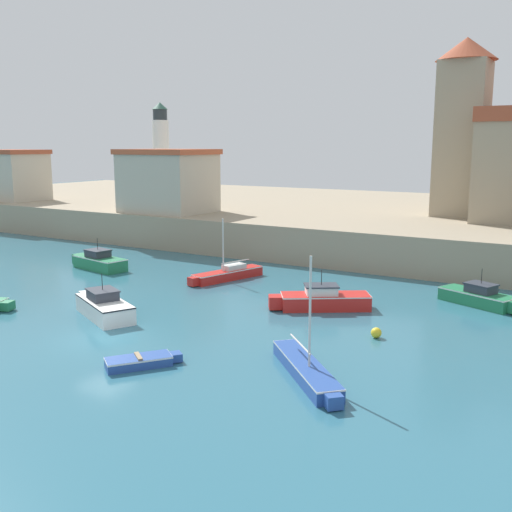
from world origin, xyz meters
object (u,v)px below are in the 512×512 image
(mooring_buoy, at_px, (376,333))
(lighthouse, at_px, (161,154))
(dinghy_blue_7, at_px, (141,361))
(motorboat_green_1, at_px, (99,261))
(sailboat_blue_0, at_px, (306,369))
(motorboat_green_5, at_px, (480,297))
(harbor_shed_mid_row, at_px, (12,175))
(motorboat_red_3, at_px, (322,300))
(motorboat_white_6, at_px, (103,306))
(sailboat_red_2, at_px, (227,274))
(harbor_shed_near_wharf, at_px, (168,180))

(mooring_buoy, relative_size, lighthouse, 0.05)
(dinghy_blue_7, distance_m, mooring_buoy, 11.72)
(motorboat_green_1, bearing_deg, sailboat_blue_0, -26.21)
(motorboat_green_5, relative_size, lighthouse, 0.47)
(harbor_shed_mid_row, bearing_deg, motorboat_red_3, -17.87)
(motorboat_green_1, relative_size, mooring_buoy, 10.67)
(motorboat_white_6, distance_m, lighthouse, 38.38)
(dinghy_blue_7, bearing_deg, motorboat_green_5, 59.32)
(motorboat_green_1, relative_size, harbor_shed_mid_row, 0.76)
(lighthouse, bearing_deg, motorboat_white_6, -55.66)
(motorboat_green_1, bearing_deg, sailboat_red_2, 10.63)
(motorboat_green_1, distance_m, motorboat_green_5, 27.86)
(motorboat_white_6, bearing_deg, mooring_buoy, 16.11)
(sailboat_red_2, height_order, lighthouse, lighthouse)
(sailboat_blue_0, bearing_deg, motorboat_white_6, 170.72)
(motorboat_red_3, xyz_separation_m, harbor_shed_mid_row, (-47.12, 15.19, 5.47))
(sailboat_red_2, relative_size, harbor_shed_mid_row, 0.83)
(motorboat_red_3, height_order, motorboat_white_6, motorboat_white_6)
(motorboat_white_6, bearing_deg, harbor_shed_mid_row, 148.33)
(lighthouse, bearing_deg, harbor_shed_mid_row, -153.24)
(harbor_shed_mid_row, bearing_deg, motorboat_green_1, -26.40)
(motorboat_white_6, xyz_separation_m, harbor_shed_mid_row, (-37.19, 22.95, 5.42))
(motorboat_green_1, xyz_separation_m, motorboat_white_6, (9.84, -9.37, 0.01))
(sailboat_red_2, xyz_separation_m, dinghy_blue_7, (6.15, -16.18, -0.18))
(motorboat_red_3, bearing_deg, mooring_buoy, -37.81)
(motorboat_green_5, height_order, dinghy_blue_7, motorboat_green_5)
(motorboat_red_3, bearing_deg, harbor_shed_near_wharf, 147.81)
(motorboat_green_5, bearing_deg, motorboat_white_6, -143.12)
(harbor_shed_near_wharf, relative_size, harbor_shed_mid_row, 1.10)
(dinghy_blue_7, bearing_deg, motorboat_red_3, 76.88)
(sailboat_blue_0, height_order, harbor_shed_mid_row, harbor_shed_mid_row)
(motorboat_green_1, height_order, motorboat_white_6, motorboat_white_6)
(mooring_buoy, bearing_deg, sailboat_blue_0, -96.61)
(motorboat_green_1, height_order, mooring_buoy, motorboat_green_1)
(motorboat_green_5, bearing_deg, lighthouse, 155.56)
(motorboat_green_1, bearing_deg, motorboat_green_5, 8.15)
(motorboat_green_1, distance_m, motorboat_red_3, 19.83)
(motorboat_green_5, distance_m, mooring_buoy, 9.69)
(sailboat_blue_0, distance_m, dinghy_blue_7, 7.23)
(sailboat_red_2, xyz_separation_m, harbor_shed_near_wharf, (-14.04, 10.93, 5.68))
(sailboat_blue_0, height_order, motorboat_red_3, sailboat_blue_0)
(lighthouse, xyz_separation_m, harbor_shed_near_wharf, (8.00, -8.71, -2.36))
(motorboat_red_3, distance_m, motorboat_green_5, 9.60)
(mooring_buoy, bearing_deg, motorboat_white_6, -163.89)
(dinghy_blue_7, distance_m, harbor_shed_mid_row, 52.50)
(motorboat_green_5, bearing_deg, sailboat_red_2, -173.44)
(motorboat_green_1, distance_m, lighthouse, 25.68)
(sailboat_blue_0, relative_size, dinghy_blue_7, 1.67)
(lighthouse, xyz_separation_m, harbor_shed_mid_row, (-16.00, -8.07, -2.44))
(sailboat_red_2, bearing_deg, harbor_shed_near_wharf, 142.10)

